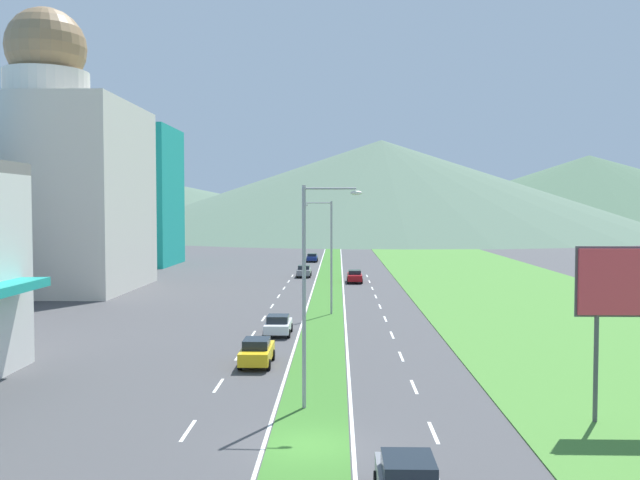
{
  "coord_description": "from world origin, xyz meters",
  "views": [
    {
      "loc": [
        1.15,
        -26.26,
        9.29
      ],
      "look_at": [
        -0.94,
        52.8,
        5.58
      ],
      "focal_mm": 38.5,
      "sensor_mm": 36.0,
      "label": 1
    }
  ],
  "objects_px": {
    "street_lamp_mid": "(328,250)",
    "car_2": "(304,271)",
    "car_4": "(312,258)",
    "street_lamp_near": "(310,283)",
    "car_6": "(355,276)",
    "car_1": "(278,325)",
    "car_3": "(257,352)"
  },
  "relations": [
    {
      "from": "street_lamp_mid",
      "to": "car_2",
      "type": "xyz_separation_m",
      "value": [
        -3.75,
        32.66,
        -4.82
      ]
    },
    {
      "from": "car_2",
      "to": "car_4",
      "type": "distance_m",
      "value": 25.74
    },
    {
      "from": "car_2",
      "to": "car_4",
      "type": "xyz_separation_m",
      "value": [
        0.12,
        25.74,
        -0.05
      ]
    },
    {
      "from": "street_lamp_near",
      "to": "car_2",
      "type": "height_order",
      "value": "street_lamp_near"
    },
    {
      "from": "car_6",
      "to": "car_1",
      "type": "bearing_deg",
      "value": -10.3
    },
    {
      "from": "car_1",
      "to": "car_4",
      "type": "relative_size",
      "value": 0.95
    },
    {
      "from": "street_lamp_mid",
      "to": "car_1",
      "type": "xyz_separation_m",
      "value": [
        -3.54,
        -9.62,
        -4.87
      ]
    },
    {
      "from": "car_3",
      "to": "car_6",
      "type": "bearing_deg",
      "value": -8.65
    },
    {
      "from": "car_1",
      "to": "car_3",
      "type": "xyz_separation_m",
      "value": [
        -0.42,
        -9.66,
        0.06
      ]
    },
    {
      "from": "street_lamp_near",
      "to": "car_3",
      "type": "relative_size",
      "value": 2.42
    },
    {
      "from": "car_2",
      "to": "car_1",
      "type": "bearing_deg",
      "value": -179.71
    },
    {
      "from": "car_1",
      "to": "car_6",
      "type": "xyz_separation_m",
      "value": [
        6.44,
        35.46,
        0.04
      ]
    },
    {
      "from": "car_3",
      "to": "car_6",
      "type": "height_order",
      "value": "car_3"
    },
    {
      "from": "car_2",
      "to": "street_lamp_near",
      "type": "bearing_deg",
      "value": -176.89
    },
    {
      "from": "car_1",
      "to": "car_3",
      "type": "distance_m",
      "value": 9.67
    },
    {
      "from": "car_1",
      "to": "car_6",
      "type": "distance_m",
      "value": 36.04
    },
    {
      "from": "street_lamp_near",
      "to": "car_4",
      "type": "height_order",
      "value": "street_lamp_near"
    },
    {
      "from": "street_lamp_mid",
      "to": "car_3",
      "type": "height_order",
      "value": "street_lamp_mid"
    },
    {
      "from": "street_lamp_near",
      "to": "car_4",
      "type": "xyz_separation_m",
      "value": [
        -3.18,
        86.49,
        -5.11
      ]
    },
    {
      "from": "street_lamp_near",
      "to": "car_6",
      "type": "bearing_deg",
      "value": 86.43
    },
    {
      "from": "street_lamp_mid",
      "to": "car_1",
      "type": "distance_m",
      "value": 11.35
    },
    {
      "from": "car_1",
      "to": "car_4",
      "type": "distance_m",
      "value": 68.03
    },
    {
      "from": "car_3",
      "to": "car_2",
      "type": "bearing_deg",
      "value": -0.22
    },
    {
      "from": "street_lamp_mid",
      "to": "car_6",
      "type": "xyz_separation_m",
      "value": [
        2.9,
        25.84,
        -4.83
      ]
    },
    {
      "from": "street_lamp_mid",
      "to": "car_4",
      "type": "height_order",
      "value": "street_lamp_mid"
    },
    {
      "from": "car_1",
      "to": "car_6",
      "type": "bearing_deg",
      "value": -10.3
    },
    {
      "from": "car_2",
      "to": "car_3",
      "type": "relative_size",
      "value": 1.07
    },
    {
      "from": "street_lamp_mid",
      "to": "car_6",
      "type": "relative_size",
      "value": 2.15
    },
    {
      "from": "car_4",
      "to": "street_lamp_mid",
      "type": "bearing_deg",
      "value": -176.44
    },
    {
      "from": "street_lamp_near",
      "to": "car_6",
      "type": "relative_size",
      "value": 2.25
    },
    {
      "from": "street_lamp_near",
      "to": "car_6",
      "type": "xyz_separation_m",
      "value": [
        3.36,
        53.92,
        -5.07
      ]
    },
    {
      "from": "car_6",
      "to": "street_lamp_mid",
      "type": "bearing_deg",
      "value": -6.41
    }
  ]
}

